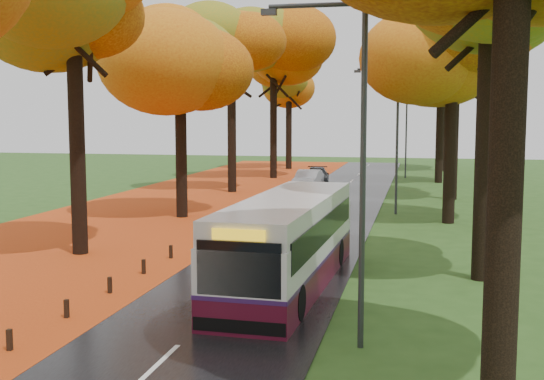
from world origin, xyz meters
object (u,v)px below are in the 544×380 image
(streetlamp_near, at_px, (352,147))
(car_dark, at_px, (317,176))
(car_white, at_px, (288,194))
(bus, at_px, (288,240))
(streetlamp_mid, at_px, (393,128))
(streetlamp_far, at_px, (403,123))
(car_silver, at_px, (308,180))

(streetlamp_near, relative_size, car_dark, 1.75)
(streetlamp_near, distance_m, car_white, 25.33)
(car_dark, bearing_deg, bus, -90.45)
(streetlamp_near, xyz_separation_m, streetlamp_mid, (0.00, 22.00, 0.00))
(car_white, bearing_deg, streetlamp_far, 82.47)
(car_white, height_order, car_silver, car_silver)
(streetlamp_mid, xyz_separation_m, car_silver, (-6.30, 10.13, -3.94))
(streetlamp_mid, bearing_deg, car_silver, 121.87)
(streetlamp_far, distance_m, car_dark, 10.68)
(car_silver, distance_m, car_dark, 4.24)
(car_silver, relative_size, car_dark, 0.98)
(streetlamp_far, distance_m, bus, 38.97)
(streetlamp_far, distance_m, car_silver, 14.00)
(streetlamp_mid, height_order, car_white, streetlamp_mid)
(streetlamp_near, height_order, car_white, streetlamp_near)
(streetlamp_mid, distance_m, bus, 17.24)
(bus, height_order, car_dark, bus)
(car_white, distance_m, car_silver, 7.90)
(bus, height_order, car_white, bus)
(streetlamp_far, height_order, car_dark, streetlamp_far)
(streetlamp_near, height_order, streetlamp_far, same)
(car_silver, bearing_deg, streetlamp_far, 64.14)
(streetlamp_far, height_order, bus, streetlamp_far)
(bus, relative_size, car_silver, 2.41)
(bus, bearing_deg, streetlamp_far, 88.45)
(bus, xyz_separation_m, car_silver, (-3.80, 26.89, -0.73))
(streetlamp_far, height_order, car_silver, streetlamp_far)
(car_silver, height_order, car_dark, car_silver)
(car_silver, bearing_deg, bus, -79.88)
(car_silver, bearing_deg, streetlamp_near, -76.83)
(car_dark, bearing_deg, streetlamp_far, 43.08)
(car_white, bearing_deg, car_dark, 100.33)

